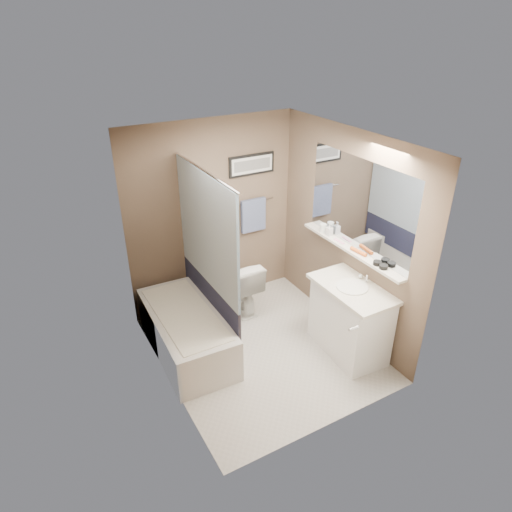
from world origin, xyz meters
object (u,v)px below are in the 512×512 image
bathtub (187,332)px  candle_bowl_near (383,267)px  candle_bowl_far (377,263)px  vanity (350,320)px  glass_jar (323,228)px  hair_brush_front (358,251)px  toilet (239,285)px  soap_bottle (329,230)px

bathtub → candle_bowl_near: size_ratio=16.67×
candle_bowl_near → candle_bowl_far: bearing=90.0°
vanity → glass_jar: (0.19, 0.82, 0.77)m
candle_bowl_near → candle_bowl_far: same height
candle_bowl_far → hair_brush_front: hair_brush_front is taller
candle_bowl_far → hair_brush_front: 0.30m
toilet → candle_bowl_near: (0.88, -1.54, 0.77)m
bathtub → candle_bowl_far: candle_bowl_far is taller
vanity → glass_jar: glass_jar is taller
soap_bottle → bathtub: bearing=174.4°
candle_bowl_far → soap_bottle: bearing=90.0°
bathtub → vanity: bearing=-26.7°
candle_bowl_near → hair_brush_front: bearing=90.0°
glass_jar → candle_bowl_near: bearing=-90.0°
toilet → candle_bowl_far: (0.88, -1.45, 0.77)m
bathtub → candle_bowl_near: candle_bowl_near is taller
candle_bowl_far → glass_jar: glass_jar is taller
bathtub → soap_bottle: size_ratio=10.13×
toilet → candle_bowl_far: bearing=120.9°
toilet → vanity: size_ratio=0.80×
candle_bowl_far → soap_bottle: (0.00, 0.82, 0.05)m
candle_bowl_near → vanity: bearing=132.3°
toilet → hair_brush_front: hair_brush_front is taller
hair_brush_front → soap_bottle: (0.00, 0.52, 0.05)m
bathtub → toilet: toilet is taller
bathtub → candle_bowl_near: 2.27m
bathtub → candle_bowl_far: 2.23m
vanity → candle_bowl_far: size_ratio=10.00×
candle_bowl_far → hair_brush_front: size_ratio=0.41×
glass_jar → soap_bottle: bearing=-90.0°
candle_bowl_near → bathtub: bearing=148.7°
vanity → candle_bowl_far: (0.19, -0.11, 0.73)m
vanity → hair_brush_front: size_ratio=4.09×
toilet → candle_bowl_near: 1.94m
candle_bowl_near → soap_bottle: soap_bottle is taller
candle_bowl_far → glass_jar: bearing=90.0°
bathtub → candle_bowl_far: (1.79, -0.99, 0.89)m
vanity → hair_brush_front: hair_brush_front is taller
candle_bowl_far → bathtub: bearing=150.9°
candle_bowl_far → glass_jar: 0.93m
toilet → glass_jar: 1.30m
bathtub → toilet: size_ratio=2.08×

